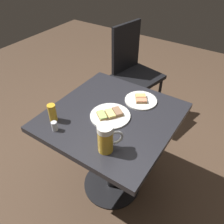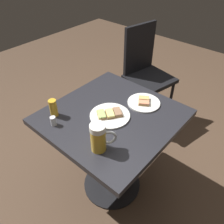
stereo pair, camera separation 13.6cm
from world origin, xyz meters
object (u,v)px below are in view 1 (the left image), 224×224
(beer_glass_small, at_px, (52,113))
(plate_near, at_px, (110,115))
(salt_shaker, at_px, (54,126))
(beer_mug, at_px, (106,138))
(cafe_chair, at_px, (133,68))
(plate_far, at_px, (141,100))

(beer_glass_small, bearing_deg, plate_near, 39.66)
(salt_shaker, bearing_deg, beer_mug, 7.20)
(beer_mug, distance_m, cafe_chair, 1.21)
(cafe_chair, bearing_deg, beer_mug, 34.86)
(beer_mug, height_order, cafe_chair, cafe_chair)
(beer_glass_small, bearing_deg, salt_shaker, -40.36)
(plate_near, height_order, cafe_chair, cafe_chair)
(cafe_chair, bearing_deg, beer_glass_small, 15.86)
(beer_mug, bearing_deg, salt_shaker, -172.80)
(plate_far, bearing_deg, salt_shaker, -118.04)
(plate_near, distance_m, beer_glass_small, 0.33)
(plate_far, relative_size, cafe_chair, 0.22)
(plate_near, bearing_deg, beer_glass_small, -140.34)
(plate_far, height_order, beer_mug, beer_mug)
(beer_glass_small, distance_m, cafe_chair, 1.10)
(plate_near, height_order, plate_far, same)
(plate_far, xyz_separation_m, beer_mug, (0.05, -0.46, 0.07))
(beer_mug, bearing_deg, plate_far, 96.34)
(cafe_chair, bearing_deg, salt_shaker, 19.04)
(plate_far, height_order, beer_glass_small, beer_glass_small)
(plate_near, xyz_separation_m, cafe_chair, (-0.32, 0.86, -0.17))
(salt_shaker, height_order, cafe_chair, cafe_chair)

